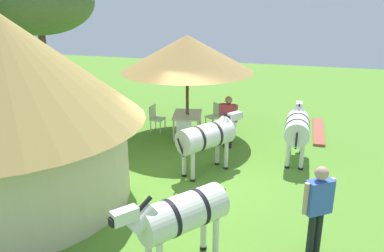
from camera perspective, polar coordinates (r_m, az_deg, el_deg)
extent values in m
plane|color=#578D2E|center=(9.98, 0.47, -7.43)|extent=(36.00, 36.00, 0.00)
cylinder|color=beige|center=(9.42, -24.62, -4.78)|extent=(4.92, 4.92, 1.84)
cone|color=#A58A49|center=(8.86, -26.43, 7.74)|extent=(5.80, 5.80, 2.34)
cylinder|color=brown|center=(12.48, -0.70, 3.27)|extent=(0.10, 0.10, 2.15)
cone|color=#A28146|center=(12.15, -0.73, 10.75)|extent=(4.19, 4.19, 1.13)
cube|color=silver|center=(12.58, -0.69, 1.70)|extent=(1.43, 1.15, 0.04)
cylinder|color=silver|center=(12.19, -2.74, -0.71)|extent=(0.06, 0.06, 0.70)
cylinder|color=silver|center=(13.27, -2.16, 0.93)|extent=(0.06, 0.06, 0.70)
cylinder|color=silver|center=(12.12, 0.93, -0.80)|extent=(0.06, 0.06, 0.70)
cylinder|color=silver|center=(13.21, 1.21, 0.86)|extent=(0.06, 0.06, 0.70)
cube|color=silver|center=(11.64, -1.14, -1.13)|extent=(0.50, 0.52, 0.04)
cube|color=silver|center=(11.39, -1.23, -0.39)|extent=(0.13, 0.44, 0.45)
cylinder|color=silver|center=(11.90, -1.96, -1.83)|extent=(0.04, 0.04, 0.45)
cylinder|color=silver|center=(11.87, -0.14, -1.88)|extent=(0.04, 0.04, 0.45)
cylinder|color=silver|center=(11.57, -2.15, -2.45)|extent=(0.04, 0.04, 0.45)
cylinder|color=silver|center=(11.53, -0.27, -2.51)|extent=(0.04, 0.04, 0.45)
cube|color=silver|center=(13.28, 3.16, 1.37)|extent=(0.60, 0.61, 0.04)
cube|color=silver|center=(13.33, 3.82, 2.44)|extent=(0.30, 0.37, 0.45)
cylinder|color=silver|center=(13.10, 3.04, 0.10)|extent=(0.04, 0.04, 0.45)
cylinder|color=silver|center=(13.38, 2.04, 0.52)|extent=(0.04, 0.04, 0.45)
cylinder|color=silver|center=(13.31, 4.26, 0.38)|extent=(0.04, 0.04, 0.45)
cylinder|color=silver|center=(13.59, 3.24, 0.79)|extent=(0.04, 0.04, 0.45)
cube|color=silver|center=(13.08, -5.12, 1.05)|extent=(0.47, 0.45, 0.04)
cube|color=silver|center=(13.09, -5.90, 2.08)|extent=(0.44, 0.07, 0.45)
cylinder|color=silver|center=(13.24, -4.03, 0.28)|extent=(0.04, 0.04, 0.45)
cylinder|color=silver|center=(12.91, -4.73, -0.22)|extent=(0.04, 0.04, 0.45)
cylinder|color=silver|center=(13.38, -5.43, 0.45)|extent=(0.04, 0.04, 0.45)
cylinder|color=silver|center=(13.06, -6.16, -0.04)|extent=(0.04, 0.04, 0.45)
cylinder|color=black|center=(11.71, 4.97, -1.32)|extent=(0.12, 0.12, 0.81)
cylinder|color=black|center=(11.68, 5.65, -1.40)|extent=(0.12, 0.12, 0.81)
cube|color=#B93447|center=(11.47, 5.41, 1.87)|extent=(0.22, 0.45, 0.57)
cylinder|color=#966649|center=(11.53, 4.22, 2.07)|extent=(0.08, 0.08, 0.54)
cylinder|color=#966649|center=(11.42, 6.62, 1.82)|extent=(0.08, 0.08, 0.54)
sphere|color=#966649|center=(11.36, 5.47, 3.87)|extent=(0.22, 0.22, 0.22)
cylinder|color=black|center=(7.30, 17.25, -15.18)|extent=(0.13, 0.13, 0.86)
cylinder|color=black|center=(7.38, 18.22, -14.86)|extent=(0.13, 0.13, 0.86)
cube|color=blue|center=(6.97, 18.34, -9.95)|extent=(0.45, 0.50, 0.61)
cylinder|color=tan|center=(6.81, 16.58, -10.29)|extent=(0.09, 0.09, 0.57)
cylinder|color=tan|center=(7.12, 20.04, -9.37)|extent=(0.09, 0.09, 0.57)
sphere|color=tan|center=(6.77, 18.72, -6.66)|extent=(0.23, 0.23, 0.23)
cylinder|color=silver|center=(9.79, 2.07, -1.56)|extent=(1.61, 1.39, 0.64)
cylinder|color=black|center=(9.61, 0.70, -1.95)|extent=(0.44, 0.58, 0.65)
cylinder|color=black|center=(9.97, 3.25, -1.21)|extent=(0.44, 0.58, 0.65)
cylinder|color=silver|center=(10.22, 5.28, 0.33)|extent=(0.60, 0.54, 0.49)
cube|color=silver|center=(10.37, 6.41, 1.47)|extent=(0.43, 0.37, 0.20)
cube|color=black|center=(10.50, 7.10, 1.50)|extent=(0.17, 0.17, 0.12)
cube|color=black|center=(10.16, 5.31, 1.40)|extent=(0.32, 0.24, 0.28)
cylinder|color=silver|center=(10.50, 3.77, -3.80)|extent=(0.11, 0.11, 0.77)
cylinder|color=black|center=(10.64, 3.73, -5.56)|extent=(0.13, 0.13, 0.06)
cylinder|color=silver|center=(10.27, 5.10, -4.38)|extent=(0.11, 0.11, 0.77)
cylinder|color=black|center=(10.41, 5.05, -6.17)|extent=(0.13, 0.13, 0.06)
cylinder|color=silver|center=(9.81, -1.20, -5.44)|extent=(0.11, 0.11, 0.77)
cylinder|color=black|center=(9.96, -1.19, -7.29)|extent=(0.13, 0.13, 0.06)
cylinder|color=silver|center=(9.56, 0.11, -6.11)|extent=(0.11, 0.11, 0.77)
cylinder|color=black|center=(9.72, 0.11, -8.00)|extent=(0.13, 0.13, 0.06)
cylinder|color=black|center=(9.35, -1.68, -3.21)|extent=(0.22, 0.17, 0.53)
cylinder|color=silver|center=(10.92, 15.39, -0.19)|extent=(1.49, 0.66, 0.65)
cylinder|color=black|center=(10.64, 15.36, -0.69)|extent=(0.09, 0.66, 0.66)
cylinder|color=black|center=(11.17, 15.42, 0.23)|extent=(0.09, 0.66, 0.66)
cylinder|color=silver|center=(11.58, 15.55, 1.80)|extent=(0.54, 0.30, 0.50)
cube|color=silver|center=(11.80, 15.64, 2.92)|extent=(0.40, 0.18, 0.20)
cube|color=black|center=(11.98, 15.65, 3.00)|extent=(0.12, 0.12, 0.12)
cube|color=black|center=(11.52, 15.63, 2.75)|extent=(0.37, 0.04, 0.28)
cylinder|color=silver|center=(11.66, 14.32, -2.11)|extent=(0.11, 0.11, 0.74)
cylinder|color=black|center=(11.78, 14.19, -3.67)|extent=(0.13, 0.13, 0.06)
cylinder|color=silver|center=(11.66, 16.07, -2.27)|extent=(0.11, 0.11, 0.74)
cylinder|color=black|center=(11.78, 15.92, -3.82)|extent=(0.13, 0.13, 0.06)
cylinder|color=silver|center=(10.60, 14.08, -4.21)|extent=(0.11, 0.11, 0.74)
cylinder|color=black|center=(10.74, 13.93, -5.89)|extent=(0.13, 0.13, 0.06)
cylinder|color=silver|center=(10.60, 16.00, -4.38)|extent=(0.11, 0.11, 0.74)
cylinder|color=black|center=(10.74, 15.84, -6.06)|extent=(0.13, 0.13, 0.06)
cylinder|color=black|center=(10.20, 15.24, -2.11)|extent=(0.24, 0.05, 0.53)
cylinder|color=silver|center=(6.41, -1.36, -12.82)|extent=(1.58, 1.40, 0.62)
cylinder|color=black|center=(6.57, 0.82, -11.99)|extent=(0.44, 0.55, 0.63)
cylinder|color=black|center=(6.28, -3.43, -13.57)|extent=(0.44, 0.55, 0.63)
cylinder|color=silver|center=(5.98, -7.42, -13.52)|extent=(0.59, 0.54, 0.49)
cube|color=silver|center=(5.79, -9.95, -12.98)|extent=(0.43, 0.38, 0.20)
cube|color=black|center=(5.74, -11.57, -13.74)|extent=(0.17, 0.17, 0.12)
cube|color=black|center=(5.88, -7.50, -11.86)|extent=(0.32, 0.25, 0.28)
cylinder|color=silver|center=(6.95, 3.54, -16.38)|extent=(0.11, 0.11, 0.81)
cylinder|color=silver|center=(7.16, 1.71, -15.15)|extent=(0.11, 0.11, 0.81)
cylinder|color=black|center=(7.38, 1.69, -17.58)|extent=(0.13, 0.13, 0.06)
cylinder|color=black|center=(6.90, 4.19, -11.39)|extent=(0.22, 0.18, 0.53)
cylinder|color=brown|center=(14.60, -20.74, 6.51)|extent=(0.24, 0.24, 3.23)
ellipsoid|color=#466A37|center=(14.34, -21.99, 16.86)|extent=(3.72, 3.72, 2.23)
cube|color=#A55240|center=(13.79, 18.28, -0.70)|extent=(2.80, 0.36, 0.08)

